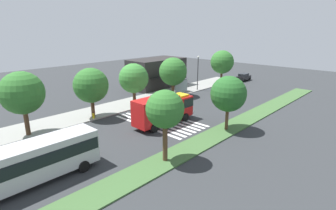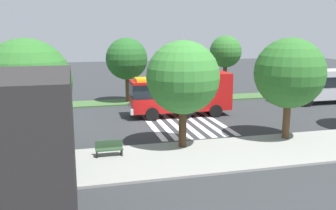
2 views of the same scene
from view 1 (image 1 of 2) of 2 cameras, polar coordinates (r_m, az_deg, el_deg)
ground_plane at (r=37.33m, az=1.17°, el=-2.47°), size 120.00×120.00×0.00m
sidewalk at (r=43.92m, az=-8.07°, el=0.37°), size 60.00×5.70×0.14m
median_strip at (r=32.78m, az=11.85°, el=-5.44°), size 60.00×3.00×0.14m
crosswalk at (r=35.52m, az=-1.68°, el=-3.47°), size 5.85×11.94×0.01m
fire_truck at (r=33.92m, az=-0.71°, el=-0.77°), size 8.95×2.98×3.73m
parked_car_mid at (r=64.89m, az=15.94°, el=5.83°), size 4.35×2.29×1.71m
transit_bus at (r=23.71m, az=-27.69°, el=-10.68°), size 10.98×2.86×3.40m
bus_stop_shelter at (r=50.17m, az=2.59°, el=4.67°), size 3.50×1.40×2.46m
bench_near_shelter at (r=47.54m, az=-0.55°, el=2.42°), size 1.60×0.50×0.90m
bench_west_of_shelter at (r=45.47m, az=-3.18°, el=1.75°), size 1.60×0.50×0.90m
street_lamp at (r=52.25m, az=6.43°, el=7.44°), size 0.36×0.36×6.65m
storefront_building at (r=55.29m, az=-2.38°, el=6.87°), size 11.95×6.78×5.88m
sidewalk_tree_far_west at (r=33.43m, az=-28.86°, el=2.25°), size 4.79×4.79×7.35m
sidewalk_tree_west at (r=36.93m, az=-16.22°, el=4.05°), size 4.67×4.67×6.80m
sidewalk_tree_center at (r=41.10m, az=-7.38°, el=5.68°), size 4.54×4.54×6.68m
sidewalk_tree_east at (r=47.25m, az=1.09°, el=7.18°), size 4.94×4.94×6.86m
sidewalk_tree_far_east at (r=60.03m, az=11.56°, el=9.03°), size 5.07×5.07×7.12m
median_tree_far_west at (r=23.38m, az=-0.66°, el=-1.02°), size 3.46×3.46×6.71m
median_tree_west at (r=31.91m, az=12.86°, el=2.32°), size 4.24×4.24×6.53m
fire_hydrant at (r=37.42m, az=-15.71°, el=-2.26°), size 0.28×0.28×0.70m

